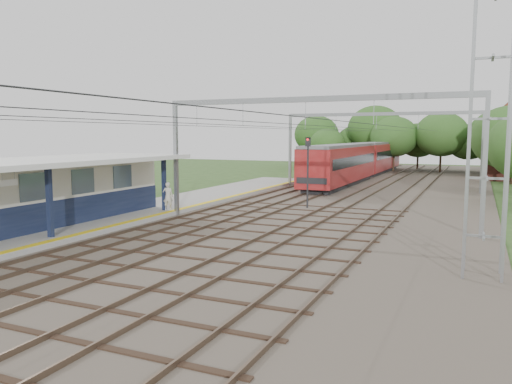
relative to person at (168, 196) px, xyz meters
The scene contains 13 objects.
ground 16.07m from the person, 69.40° to the right, with size 160.00×160.00×0.00m, color #2D4C1E.
ballast_bed 17.87m from the person, 57.28° to the left, with size 18.00×90.00×0.10m, color #473D33.
platform 2.36m from the person, 151.78° to the right, with size 5.00×52.00×0.35m, color gray.
yellow_stripe 1.38m from the person, 68.86° to the right, with size 0.45×52.00×0.01m, color yellow.
station_building 8.67m from the person, 112.06° to the right, with size 3.41×18.00×3.40m.
canopy 9.56m from the person, 103.34° to the right, with size 6.40×20.00×3.44m.
rail_tracks 16.64m from the person, 64.56° to the left, with size 11.80×88.00×0.15m.
catenary_system 14.34m from the person, 48.73° to the left, with size 17.22×88.00×7.00m.
lattice_pylon 19.57m from the person, 21.65° to the right, with size 1.30×1.30×12.00m.
tree_band 43.33m from the person, 77.32° to the left, with size 31.72×30.88×8.82m.
person is the anchor object (origin of this frame).
train 32.17m from the person, 80.81° to the left, with size 3.04×37.83×3.98m.
signal_post 9.49m from the person, 41.26° to the left, with size 0.36×0.30×4.82m.
Camera 1 is at (11.71, -10.57, 4.95)m, focal length 35.00 mm.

